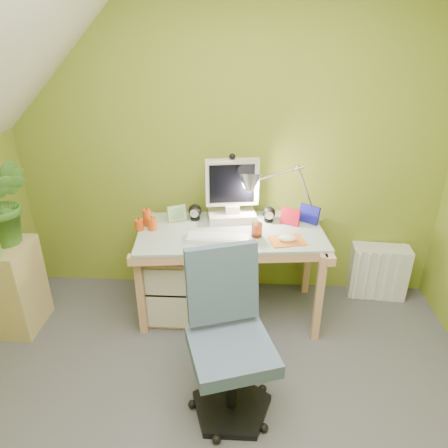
# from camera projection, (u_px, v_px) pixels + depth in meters

# --- Properties ---
(wall_back) EXTENTS (3.20, 0.01, 2.40)m
(wall_back) POSITION_uv_depth(u_px,v_px,m) (229.00, 145.00, 2.99)
(wall_back) COLOR olive
(wall_back) RESTS_ON floor
(desk) EXTENTS (1.35, 0.77, 0.69)m
(desk) POSITION_uv_depth(u_px,v_px,m) (230.00, 272.00, 3.03)
(desk) COLOR tan
(desk) RESTS_ON floor
(monitor) EXTENTS (0.42, 0.28, 0.53)m
(monitor) POSITION_uv_depth(u_px,v_px,m) (232.00, 186.00, 2.93)
(monitor) COLOR beige
(monitor) RESTS_ON desk
(speaker_left) EXTENTS (0.12, 0.12, 0.12)m
(speaker_left) POSITION_uv_depth(u_px,v_px,m) (195.00, 212.00, 3.01)
(speaker_left) COLOR black
(speaker_left) RESTS_ON desk
(speaker_right) EXTENTS (0.10, 0.10, 0.11)m
(speaker_right) POSITION_uv_depth(u_px,v_px,m) (269.00, 214.00, 2.99)
(speaker_right) COLOR black
(speaker_right) RESTS_ON desk
(keyboard) EXTENTS (0.42, 0.14, 0.02)m
(keyboard) POSITION_uv_depth(u_px,v_px,m) (218.00, 238.00, 2.76)
(keyboard) COLOR white
(keyboard) RESTS_ON desk
(mousepad) EXTENTS (0.26, 0.21, 0.01)m
(mousepad) POSITION_uv_depth(u_px,v_px,m) (287.00, 241.00, 2.74)
(mousepad) COLOR #CF6820
(mousepad) RESTS_ON desk
(mouse) EXTENTS (0.14, 0.10, 0.04)m
(mouse) POSITION_uv_depth(u_px,v_px,m) (287.00, 238.00, 2.73)
(mouse) COLOR white
(mouse) RESTS_ON mousepad
(amber_tumbler) EXTENTS (0.09, 0.09, 0.09)m
(amber_tumbler) POSITION_uv_depth(u_px,v_px,m) (257.00, 230.00, 2.78)
(amber_tumbler) COLOR #923315
(amber_tumbler) RESTS_ON desk
(candle_cluster) EXTENTS (0.16, 0.14, 0.12)m
(candle_cluster) POSITION_uv_depth(u_px,v_px,m) (146.00, 220.00, 2.90)
(candle_cluster) COLOR #D04812
(candle_cluster) RESTS_ON desk
(photo_frame_red) EXTENTS (0.14, 0.08, 0.12)m
(photo_frame_red) POSITION_uv_depth(u_px,v_px,m) (290.00, 217.00, 2.94)
(photo_frame_red) COLOR #B01223
(photo_frame_red) RESTS_ON desk
(photo_frame_blue) EXTENTS (0.14, 0.11, 0.13)m
(photo_frame_blue) POSITION_uv_depth(u_px,v_px,m) (309.00, 214.00, 2.97)
(photo_frame_blue) COLOR #151691
(photo_frame_blue) RESTS_ON desk
(photo_frame_green) EXTENTS (0.13, 0.07, 0.11)m
(photo_frame_green) POSITION_uv_depth(u_px,v_px,m) (177.00, 213.00, 3.00)
(photo_frame_green) COLOR #A4BF83
(photo_frame_green) RESTS_ON desk
(desk_lamp) EXTENTS (0.60, 0.29, 0.63)m
(desk_lamp) POSITION_uv_depth(u_px,v_px,m) (296.00, 180.00, 2.88)
(desk_lamp) COLOR #B0B1B5
(desk_lamp) RESTS_ON desk
(side_ledge) EXTENTS (0.25, 0.38, 0.66)m
(side_ledge) POSITION_uv_depth(u_px,v_px,m) (18.00, 287.00, 2.88)
(side_ledge) COLOR tan
(side_ledge) RESTS_ON floor
(potted_plant) EXTENTS (0.37, 0.33, 0.59)m
(potted_plant) POSITION_uv_depth(u_px,v_px,m) (4.00, 202.00, 2.66)
(potted_plant) COLOR #3F7226
(potted_plant) RESTS_ON side_ledge
(task_chair) EXTENTS (0.62, 0.62, 0.88)m
(task_chair) POSITION_uv_depth(u_px,v_px,m) (232.00, 350.00, 2.17)
(task_chair) COLOR #41556C
(task_chair) RESTS_ON floor
(radiator) EXTENTS (0.45, 0.21, 0.44)m
(radiator) POSITION_uv_depth(u_px,v_px,m) (378.00, 271.00, 3.27)
(radiator) COLOR silver
(radiator) RESTS_ON floor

